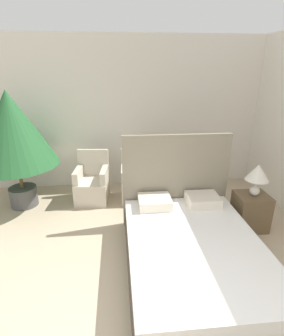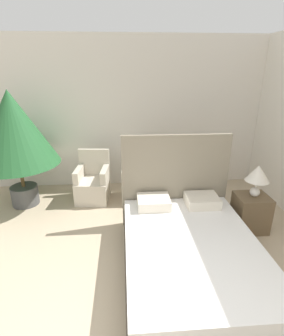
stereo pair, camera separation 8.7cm
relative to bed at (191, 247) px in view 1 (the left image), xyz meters
The scene contains 7 objects.
wall_back 2.95m from the bed, 104.61° to the left, with size 10.00×0.06×2.90m.
bed is the anchor object (origin of this frame).
armchair_near_window_left 2.32m from the bed, 125.30° to the left, with size 0.62×0.66×0.90m.
armchair_near_window_right 1.96m from the bed, 105.30° to the left, with size 0.59×0.62×0.90m.
potted_palm 3.30m from the bed, 144.83° to the left, with size 1.38×1.38×2.00m.
nightstand 1.33m from the bed, 33.28° to the left, with size 0.47×0.42×0.56m.
table_lamp 1.47m from the bed, 32.79° to the left, with size 0.34×0.34×0.48m.
Camera 1 is at (-0.17, -1.10, 2.31)m, focal length 28.00 mm.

